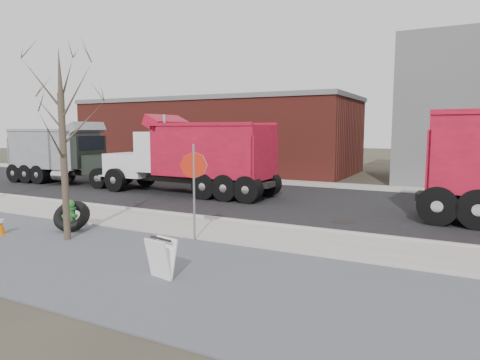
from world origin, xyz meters
The scene contains 14 objects.
ground centered at (0.00, 0.00, 0.00)m, with size 120.00×120.00×0.00m, color #383328.
gravel_verge centered at (0.00, -3.50, 0.01)m, with size 60.00×5.00×0.03m, color slate.
sidewalk centered at (0.00, 0.25, 0.03)m, with size 60.00×2.50×0.06m, color #9E9B93.
curb centered at (0.00, 1.55, 0.06)m, with size 60.00×0.15×0.11m, color #9E9B93.
road centered at (0.00, 6.30, 0.01)m, with size 60.00×9.40×0.02m, color black.
far_sidewalk centered at (0.00, 12.00, 0.03)m, with size 60.00×2.00×0.06m, color #9E9B93.
building_brick centered at (-10.00, 17.00, 2.65)m, with size 20.20×8.20×5.30m.
bare_tree centered at (-3.20, -2.60, 3.30)m, with size 3.20×3.20×5.20m.
fire_hydrant centered at (-3.99, -1.79, 0.44)m, with size 0.54×0.53×0.95m.
truck_tire centered at (-3.93, -1.80, 0.47)m, with size 1.40×1.36×0.95m.
stop_sign centered at (-0.01, -1.10, 1.82)m, with size 0.62×0.41×2.66m.
sandwich_board centered at (1.03, -3.90, 0.45)m, with size 0.67×0.50×0.84m.
dump_truck_red_b centered at (-4.79, 5.97, 1.87)m, with size 8.73×2.57×3.67m.
dump_truck_grey centered at (-13.36, 6.16, 1.72)m, with size 7.50×2.63×3.38m.
Camera 1 is at (6.32, -10.61, 3.04)m, focal length 32.00 mm.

